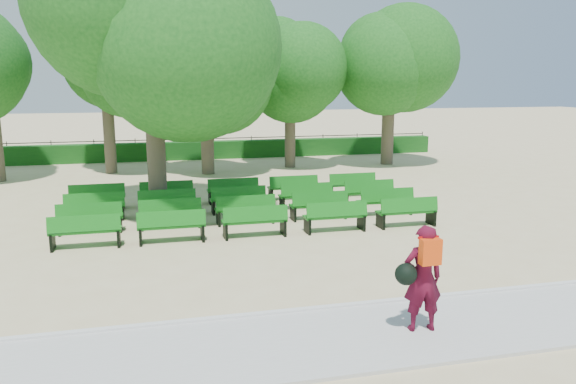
% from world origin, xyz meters
% --- Properties ---
extents(ground, '(120.00, 120.00, 0.00)m').
position_xyz_m(ground, '(0.00, 0.00, 0.00)').
color(ground, '#CCB987').
extents(paving, '(30.00, 2.20, 0.06)m').
position_xyz_m(paving, '(0.00, -7.40, 0.03)').
color(paving, '#BBBAB5').
rests_on(paving, ground).
extents(curb, '(30.00, 0.12, 0.10)m').
position_xyz_m(curb, '(0.00, -6.25, 0.05)').
color(curb, silver).
rests_on(curb, ground).
extents(hedge, '(26.00, 0.70, 0.90)m').
position_xyz_m(hedge, '(0.00, 14.00, 0.45)').
color(hedge, '#154F16').
rests_on(hedge, ground).
extents(fence, '(26.00, 0.10, 1.02)m').
position_xyz_m(fence, '(0.00, 14.40, 0.00)').
color(fence, black).
rests_on(fence, ground).
extents(tree_line, '(21.80, 6.80, 7.04)m').
position_xyz_m(tree_line, '(0.00, 10.00, 0.00)').
color(tree_line, '#1E621B').
rests_on(tree_line, ground).
extents(bench_array, '(1.71, 0.65, 1.06)m').
position_xyz_m(bench_array, '(0.27, 0.94, 0.09)').
color(bench_array, '#137017').
rests_on(bench_array, ground).
extents(tree_among, '(5.58, 5.58, 7.69)m').
position_xyz_m(tree_among, '(-2.13, 1.88, 5.16)').
color(tree_among, brown).
rests_on(tree_among, ground).
extents(person, '(0.83, 0.51, 1.73)m').
position_xyz_m(person, '(1.75, -7.45, 0.96)').
color(person, '#4D0B1E').
rests_on(person, ground).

